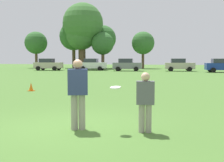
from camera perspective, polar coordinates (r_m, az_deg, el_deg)
The scene contains 18 objects.
ground_plane at distance 7.68m, azimuth -8.46°, elevation -9.35°, with size 151.89×151.89×0.00m, color #47702D.
player_thrower at distance 7.27m, azimuth -6.96°, elevation -1.88°, with size 0.57×0.43×1.83m.
player_defender at distance 7.00m, azimuth 6.80°, elevation -3.66°, with size 0.47×0.30×1.51m.
frisbee at distance 6.97m, azimuth 0.68°, elevation -1.33°, with size 0.27×0.27×0.07m.
traffic_cone at distance 16.54m, azimuth -16.17°, elevation -1.17°, with size 0.32×0.32×0.48m.
parked_car_near_left at distance 44.33m, azimuth -12.89°, elevation 3.33°, with size 4.32×2.45×1.82m.
parked_car_mid_left at distance 43.48m, azimuth -4.03°, elevation 3.41°, with size 4.32×2.45×1.82m.
parked_car_center at distance 41.20m, azimuth 3.09°, elevation 3.34°, with size 4.32×2.45×1.82m.
parked_car_mid_right at distance 41.79m, azimuth 13.55°, elevation 3.24°, with size 4.32×2.45×1.82m.
parked_car_near_right at distance 39.78m, azimuth 21.42°, elevation 2.99°, with size 4.32×2.45×1.82m.
tree_west_oak at distance 56.44m, azimuth -15.24°, elevation 7.50°, with size 4.32×4.32×7.01m.
tree_west_maple at distance 54.80m, azimuth -7.84°, elevation 9.01°, with size 5.42×5.42×8.81m.
tree_center_elm at distance 52.10m, azimuth -6.49°, elevation 10.60°, with size 6.52×6.52×10.59m.
tree_east_birch at distance 50.72m, azimuth -6.27°, elevation 9.30°, with size 5.36×5.36×8.71m.
tree_east_oak at distance 50.87m, azimuth -5.95°, elevation 11.58°, with size 7.18×7.18×11.66m.
tree_far_east_pine at distance 52.93m, azimuth -1.88°, elevation 8.61°, with size 4.94×4.94×8.02m.
tree_far_west_pine at distance 49.39m, azimuth -1.93°, elevation 7.63°, with size 3.97×3.97×6.45m.
tree_horizon_center at distance 51.50m, azimuth 6.35°, elevation 7.69°, with size 4.13×4.13×6.70m.
Camera 1 is at (2.63, -6.98, 1.85)m, focal length 44.85 mm.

